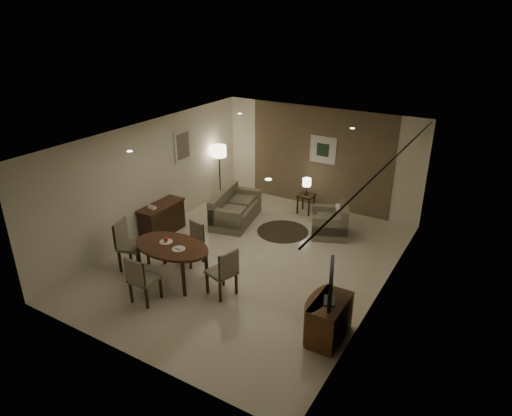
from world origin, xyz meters
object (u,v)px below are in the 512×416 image
Objects in this scene: armchair at (330,220)px; floor_lamp at (220,173)px; chair_near at (145,278)px; chair_left at (133,246)px; side_table at (306,204)px; console_desk at (162,219)px; tv_cabinet at (329,319)px; dining_table at (173,262)px; chair_right at (221,271)px; sofa at (236,207)px; chair_far at (190,244)px.

floor_lamp reaches higher than armchair.
chair_near is 1.25m from chair_left.
chair_near is at bearing -99.56° from side_table.
console_desk is at bearing -56.03° from chair_near.
tv_cabinet is at bearing -0.39° from armchair.
armchair reaches higher than tv_cabinet.
floor_lamp is at bearing -170.36° from side_table.
chair_near is 0.91× the size of chair_left.
chair_right is (1.12, 0.07, 0.11)m from dining_table.
armchair is (1.93, 3.41, 0.01)m from dining_table.
chair_near reaches higher than dining_table.
console_desk is 4.00m from armchair.
sofa is 1.05× the size of floor_lamp.
chair_near reaches higher than side_table.
sofa is (-3.76, 2.98, 0.04)m from tv_cabinet.
chair_right is at bearing -141.43° from chair_near.
tv_cabinet is 4.33m from chair_left.
sofa is at bearing 52.57° from console_desk.
chair_near is at bearing -75.13° from chair_far.
tv_cabinet is (4.89, -1.50, -0.03)m from console_desk.
chair_left is 1.20× the size of armchair.
chair_near is 3.77m from sofa.
chair_near is at bearing -142.18° from chair_left.
dining_table is 0.99m from chair_left.
floor_lamp is at bearing 111.90° from dining_table.
console_desk is 5.11m from tv_cabinet.
chair_near is 0.98× the size of chair_right.
dining_table reaches higher than console_desk.
floor_lamp reaches higher than chair_left.
chair_near is at bearing -46.61° from armchair.
chair_far is 3.52m from floor_lamp.
sofa is at bearing -100.61° from armchair.
side_table is at bearing -160.81° from chair_right.
chair_near is 1.85× the size of side_table.
dining_table reaches higher than side_table.
chair_left is (-0.98, -0.09, 0.14)m from dining_table.
sofa is 3.23× the size of side_table.
floor_lamp is (-4.90, 3.93, 0.44)m from tv_cabinet.
sofa reaches higher than console_desk.
floor_lamp is at bearing -8.08° from chair_left.
armchair is 0.55× the size of floor_lamp.
console_desk is 1.23× the size of chair_right.
armchair is (3.47, 1.98, 0.01)m from console_desk.
chair_near reaches higher than armchair.
console_desk is 1.63m from chair_left.
armchair is at bearing -177.38° from chair_right.
chair_left is at bearing -36.88° from chair_near.
tv_cabinet is 1.02× the size of chair_far.
chair_far is (-3.44, 0.75, 0.09)m from tv_cabinet.
floor_lamp is at bearing -120.06° from armchair.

